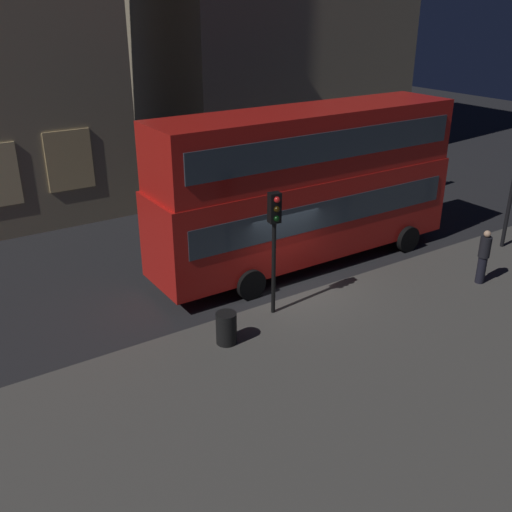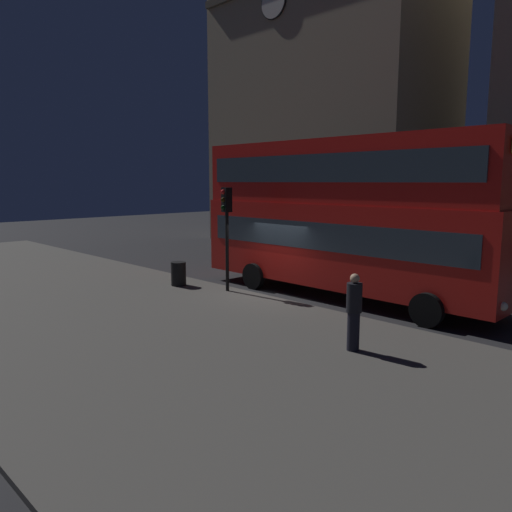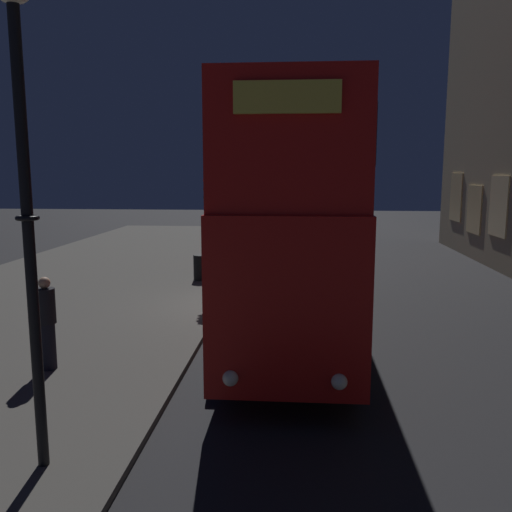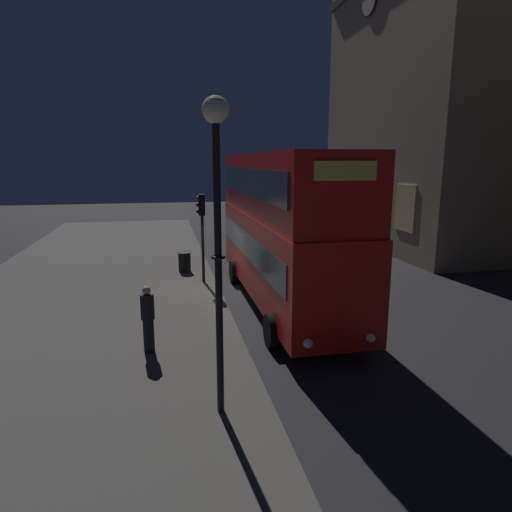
{
  "view_description": "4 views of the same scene",
  "coord_description": "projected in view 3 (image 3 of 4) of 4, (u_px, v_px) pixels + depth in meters",
  "views": [
    {
      "loc": [
        -9.97,
        -13.24,
        8.5
      ],
      "look_at": [
        -0.91,
        0.58,
        1.23
      ],
      "focal_mm": 40.81,
      "sensor_mm": 36.0,
      "label": 1
    },
    {
      "loc": [
        11.58,
        -12.33,
        3.99
      ],
      "look_at": [
        -0.87,
        -0.04,
        1.32
      ],
      "focal_mm": 34.53,
      "sensor_mm": 36.0,
      "label": 2
    },
    {
      "loc": [
        14.74,
        1.67,
        3.85
      ],
      "look_at": [
        0.27,
        0.53,
        1.56
      ],
      "focal_mm": 37.09,
      "sensor_mm": 36.0,
      "label": 3
    },
    {
      "loc": [
        16.83,
        -2.55,
        5.09
      ],
      "look_at": [
        -0.39,
        1.05,
        1.34
      ],
      "focal_mm": 31.33,
      "sensor_mm": 36.0,
      "label": 4
    }
  ],
  "objects": [
    {
      "name": "ground_plane",
      "position": [
        239.0,
        308.0,
        15.25
      ],
      "size": [
        80.0,
        80.0,
        0.0
      ],
      "primitive_type": "plane",
      "color": "#232326"
    },
    {
      "name": "sidewalk_slab",
      "position": [
        56.0,
        302.0,
        15.66
      ],
      "size": [
        44.0,
        9.98,
        0.12
      ],
      "primitive_type": "cube",
      "color": "#4C4944",
      "rests_on": "ground"
    },
    {
      "name": "double_decker_bus",
      "position": [
        292.0,
        208.0,
        12.93
      ],
      "size": [
        11.27,
        2.84,
        5.35
      ],
      "rotation": [
        0.0,
        0.0,
        -0.0
      ],
      "color": "red",
      "rests_on": "ground"
    },
    {
      "name": "traffic_light_near_kerb",
      "position": [
        210.0,
        209.0,
        16.22
      ],
      "size": [
        0.35,
        0.38,
        3.66
      ],
      "rotation": [
        0.0,
        0.0,
        -0.15
      ],
      "color": "black",
      "rests_on": "sidewalk_slab"
    },
    {
      "name": "street_lamp",
      "position": [
        21.0,
        119.0,
        6.16
      ],
      "size": [
        0.49,
        0.49,
        6.1
      ],
      "color": "black",
      "rests_on": "sidewalk_slab"
    },
    {
      "name": "pedestrian",
      "position": [
        47.0,
        322.0,
        10.03
      ],
      "size": [
        0.36,
        0.36,
        1.8
      ],
      "rotation": [
        0.0,
        0.0,
        1.6
      ],
      "color": "black",
      "rests_on": "sidewalk_slab"
    },
    {
      "name": "litter_bin",
      "position": [
        201.0,
        267.0,
        18.57
      ],
      "size": [
        0.56,
        0.56,
        0.88
      ],
      "primitive_type": "cylinder",
      "color": "black",
      "rests_on": "sidewalk_slab"
    }
  ]
}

